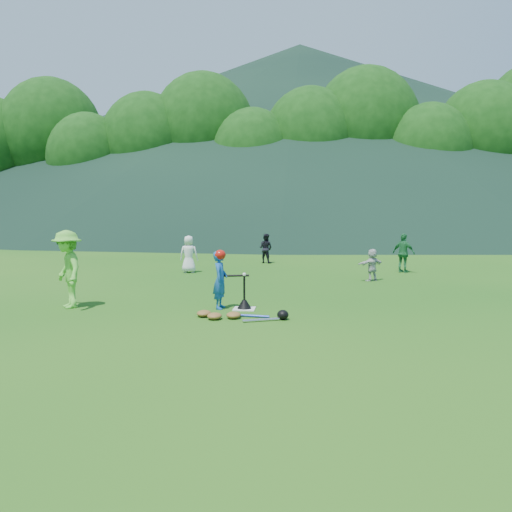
% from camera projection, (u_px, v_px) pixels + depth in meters
% --- Properties ---
extents(ground, '(120.00, 120.00, 0.00)m').
position_uv_depth(ground, '(244.00, 309.00, 10.49)').
color(ground, '#175012').
rests_on(ground, ground).
extents(home_plate, '(0.45, 0.45, 0.02)m').
position_uv_depth(home_plate, '(244.00, 309.00, 10.49)').
color(home_plate, silver).
rests_on(home_plate, ground).
extents(baseball, '(0.08, 0.08, 0.08)m').
position_uv_depth(baseball, '(244.00, 274.00, 10.42)').
color(baseball, white).
rests_on(baseball, batting_tee).
extents(batter_child, '(0.32, 0.46, 1.22)m').
position_uv_depth(batter_child, '(220.00, 280.00, 10.52)').
color(batter_child, '#164F9C').
rests_on(batter_child, ground).
extents(adult_coach, '(1.16, 1.22, 1.66)m').
position_uv_depth(adult_coach, '(68.00, 269.00, 10.58)').
color(adult_coach, '#60C63A').
rests_on(adult_coach, ground).
extents(fielder_a, '(0.62, 0.41, 1.24)m').
position_uv_depth(fielder_a, '(189.00, 254.00, 16.64)').
color(fielder_a, silver).
rests_on(fielder_a, ground).
extents(fielder_b, '(0.70, 0.63, 1.16)m').
position_uv_depth(fielder_b, '(266.00, 248.00, 19.72)').
color(fielder_b, black).
rests_on(fielder_b, ground).
extents(fielder_c, '(0.81, 0.71, 1.31)m').
position_uv_depth(fielder_c, '(404.00, 253.00, 16.66)').
color(fielder_c, '#22723B').
rests_on(fielder_c, ground).
extents(fielder_d, '(0.89, 0.74, 0.96)m').
position_uv_depth(fielder_d, '(372.00, 265.00, 14.69)').
color(fielder_d, '#BCBCBC').
rests_on(fielder_d, ground).
extents(batting_tee, '(0.30, 0.30, 0.68)m').
position_uv_depth(batting_tee, '(244.00, 303.00, 10.48)').
color(batting_tee, black).
rests_on(batting_tee, home_plate).
extents(batter_gear, '(0.73, 0.26, 0.58)m').
position_uv_depth(batter_gear, '(221.00, 257.00, 10.47)').
color(batter_gear, '#B4140C').
rests_on(batter_gear, ground).
extents(equipment_pile, '(1.80, 0.65, 0.19)m').
position_uv_depth(equipment_pile, '(234.00, 315.00, 9.58)').
color(equipment_pile, olive).
rests_on(equipment_pile, ground).
extents(outfield_fence, '(70.07, 0.08, 1.33)m').
position_uv_depth(outfield_fence, '(289.00, 229.00, 38.17)').
color(outfield_fence, gray).
rests_on(outfield_fence, ground).
extents(tree_line, '(70.04, 11.40, 14.82)m').
position_uv_depth(tree_line, '(294.00, 140.00, 43.25)').
color(tree_line, '#382314').
rests_on(tree_line, ground).
extents(distant_hills, '(155.00, 140.00, 32.00)m').
position_uv_depth(distant_hills, '(257.00, 140.00, 90.96)').
color(distant_hills, black).
rests_on(distant_hills, ground).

